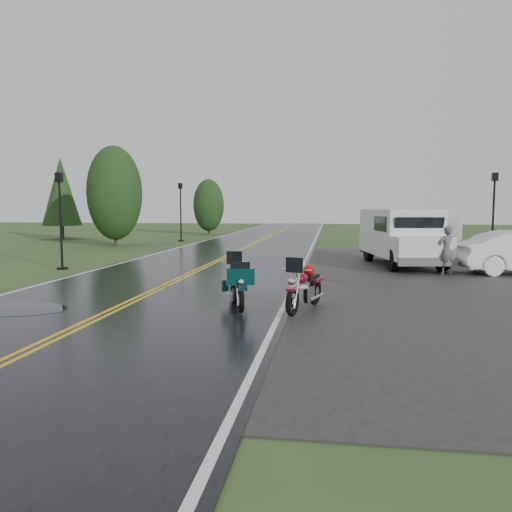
# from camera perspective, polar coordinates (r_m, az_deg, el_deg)

# --- Properties ---
(ground) EXTENTS (120.00, 120.00, 0.00)m
(ground) POSITION_cam_1_polar(r_m,az_deg,el_deg) (13.05, -13.63, -5.05)
(ground) COLOR #2D471E
(ground) RESTS_ON ground
(road) EXTENTS (8.00, 100.00, 0.04)m
(road) POSITION_cam_1_polar(r_m,az_deg,el_deg) (22.53, -4.04, -0.41)
(road) COLOR black
(road) RESTS_ON ground
(motorcycle_red) EXTENTS (1.32, 2.23, 1.24)m
(motorcycle_red) POSITION_cam_1_polar(r_m,az_deg,el_deg) (10.59, 4.19, -3.97)
(motorcycle_red) COLOR #5D0A14
(motorcycle_red) RESTS_ON ground
(motorcycle_teal) EXTENTS (1.24, 2.03, 1.13)m
(motorcycle_teal) POSITION_cam_1_polar(r_m,az_deg,el_deg) (10.93, -1.75, -3.94)
(motorcycle_teal) COLOR #043131
(motorcycle_teal) RESTS_ON ground
(motorcycle_silver) EXTENTS (1.08, 2.18, 1.24)m
(motorcycle_silver) POSITION_cam_1_polar(r_m,az_deg,el_deg) (12.10, -2.50, -2.76)
(motorcycle_silver) COLOR #A2A6A9
(motorcycle_silver) RESTS_ON ground
(van_white) EXTENTS (3.23, 6.27, 2.35)m
(van_white) POSITION_cam_1_polar(r_m,az_deg,el_deg) (18.90, 15.48, 1.75)
(van_white) COLOR white
(van_white) RESTS_ON ground
(person_at_van) EXTENTS (0.74, 0.66, 1.70)m
(person_at_van) POSITION_cam_1_polar(r_m,az_deg,el_deg) (18.58, 20.92, 0.52)
(person_at_van) COLOR #525258
(person_at_van) RESTS_ON ground
(lamp_post_near_left) EXTENTS (0.32, 0.32, 3.71)m
(lamp_post_near_left) POSITION_cam_1_polar(r_m,az_deg,el_deg) (20.35, -21.43, 3.76)
(lamp_post_near_left) COLOR black
(lamp_post_near_left) RESTS_ON ground
(lamp_post_far_left) EXTENTS (0.35, 0.35, 4.07)m
(lamp_post_far_left) POSITION_cam_1_polar(r_m,az_deg,el_deg) (35.01, -8.60, 4.99)
(lamp_post_far_left) COLOR black
(lamp_post_far_left) RESTS_ON ground
(lamp_post_far_right) EXTENTS (0.34, 0.34, 4.02)m
(lamp_post_far_right) POSITION_cam_1_polar(r_m,az_deg,el_deg) (25.83, 25.48, 4.25)
(lamp_post_far_right) COLOR black
(lamp_post_far_right) RESTS_ON ground
(tree_left_mid) EXTENTS (3.33, 3.33, 5.21)m
(tree_left_mid) POSITION_cam_1_polar(r_m,az_deg,el_deg) (31.79, -15.84, 5.81)
(tree_left_mid) COLOR #1E3D19
(tree_left_mid) RESTS_ON ground
(tree_left_far) EXTENTS (2.66, 2.66, 4.10)m
(tree_left_far) POSITION_cam_1_polar(r_m,az_deg,el_deg) (43.59, -5.43, 5.16)
(tree_left_far) COLOR #1E3D19
(tree_left_far) RESTS_ON ground
(pine_left_far) EXTENTS (2.82, 2.82, 5.87)m
(pine_left_far) POSITION_cam_1_polar(r_m,az_deg,el_deg) (39.70, -21.35, 6.03)
(pine_left_far) COLOR #1E3D19
(pine_left_far) RESTS_ON ground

